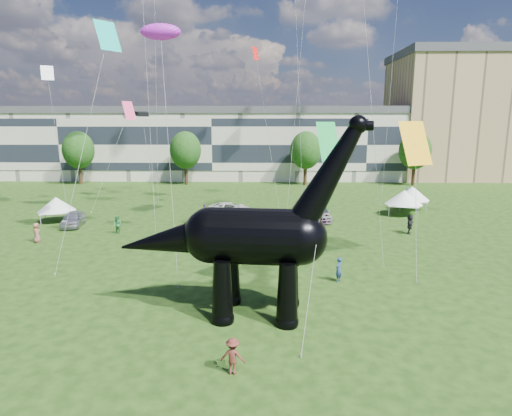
{
  "coord_description": "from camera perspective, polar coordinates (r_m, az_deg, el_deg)",
  "views": [
    {
      "loc": [
        1.19,
        -18.37,
        10.27
      ],
      "look_at": [
        0.66,
        8.0,
        5.0
      ],
      "focal_mm": 30.0,
      "sensor_mm": 36.0,
      "label": 1
    }
  ],
  "objects": [
    {
      "name": "ground",
      "position": [
        21.08,
        -2.35,
        -17.87
      ],
      "size": [
        220.0,
        220.0,
        0.0
      ],
      "primitive_type": "plane",
      "color": "#16330C",
      "rests_on": "ground"
    },
    {
      "name": "terrace_row",
      "position": [
        81.01,
        -5.42,
        8.23
      ],
      "size": [
        78.0,
        11.0,
        12.0
      ],
      "primitive_type": "cube",
      "color": "beige",
      "rests_on": "ground"
    },
    {
      "name": "apartment_block",
      "position": [
        91.97,
        26.6,
        10.59
      ],
      "size": [
        28.0,
        18.0,
        22.0
      ],
      "primitive_type": "cube",
      "color": "tan",
      "rests_on": "ground"
    },
    {
      "name": "tree_far_left",
      "position": [
        77.99,
        -22.63,
        7.52
      ],
      "size": [
        5.2,
        5.2,
        9.44
      ],
      "color": "#382314",
      "rests_on": "ground"
    },
    {
      "name": "tree_mid_left",
      "position": [
        72.69,
        -9.4,
        8.01
      ],
      "size": [
        5.2,
        5.2,
        9.44
      ],
      "color": "#382314",
      "rests_on": "ground"
    },
    {
      "name": "tree_mid_right",
      "position": [
        71.81,
        6.65,
        8.05
      ],
      "size": [
        5.2,
        5.2,
        9.44
      ],
      "color": "#382314",
      "rests_on": "ground"
    },
    {
      "name": "tree_far_right",
      "position": [
        75.67,
        20.47,
        7.58
      ],
      "size": [
        5.2,
        5.2,
        9.44
      ],
      "color": "#382314",
      "rests_on": "ground"
    },
    {
      "name": "dinosaur_sculpture",
      "position": [
        22.77,
        -1.34,
        -4.22
      ],
      "size": [
        13.58,
        4.03,
        11.07
      ],
      "rotation": [
        0.0,
        0.0,
        -0.09
      ],
      "color": "black",
      "rests_on": "ground"
    },
    {
      "name": "car_silver",
      "position": [
        46.92,
        -23.18,
        -1.32
      ],
      "size": [
        2.56,
        4.73,
        1.53
      ],
      "primitive_type": "imported",
      "rotation": [
        0.0,
        0.0,
        0.18
      ],
      "color": "silver",
      "rests_on": "ground"
    },
    {
      "name": "car_grey",
      "position": [
        44.02,
        -2.9,
        -1.27
      ],
      "size": [
        4.49,
        2.42,
        1.4
      ],
      "primitive_type": "imported",
      "rotation": [
        0.0,
        0.0,
        1.8
      ],
      "color": "slate",
      "rests_on": "ground"
    },
    {
      "name": "car_white",
      "position": [
        48.88,
        -3.47,
        -0.03
      ],
      "size": [
        5.28,
        3.19,
        1.37
      ],
      "primitive_type": "imported",
      "rotation": [
        0.0,
        0.0,
        1.77
      ],
      "color": "silver",
      "rests_on": "ground"
    },
    {
      "name": "car_dark",
      "position": [
        46.38,
        8.4,
        -0.62
      ],
      "size": [
        2.3,
        5.45,
        1.57
      ],
      "primitive_type": "imported",
      "rotation": [
        0.0,
        0.0,
        0.02
      ],
      "color": "#595960",
      "rests_on": "ground"
    },
    {
      "name": "gazebo_near",
      "position": [
        50.89,
        19.12,
        1.33
      ],
      "size": [
        5.12,
        5.12,
        2.86
      ],
      "rotation": [
        0.0,
        0.0,
        -0.3
      ],
      "color": "white",
      "rests_on": "ground"
    },
    {
      "name": "gazebo_far",
      "position": [
        54.46,
        20.09,
        1.84
      ],
      "size": [
        4.62,
        4.62,
        2.8
      ],
      "rotation": [
        0.0,
        0.0,
        -0.17
      ],
      "color": "white",
      "rests_on": "ground"
    },
    {
      "name": "gazebo_left",
      "position": [
        49.54,
        -25.08,
        0.44
      ],
      "size": [
        4.73,
        4.73,
        2.64
      ],
      "rotation": [
        0.0,
        0.0,
        0.3
      ],
      "color": "white",
      "rests_on": "ground"
    },
    {
      "name": "visitors",
      "position": [
        37.43,
        -2.29,
        -3.27
      ],
      "size": [
        49.02,
        40.93,
        1.89
      ],
      "color": "black",
      "rests_on": "ground"
    }
  ]
}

